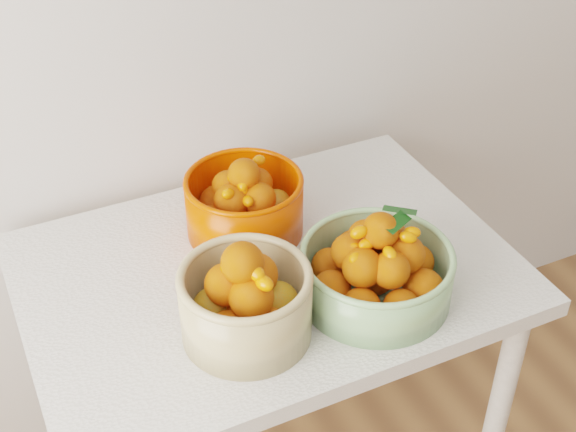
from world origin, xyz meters
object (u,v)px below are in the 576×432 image
object	(u,v)px
table	(268,301)
bowl_orange	(244,204)
bowl_cream	(246,301)
bowl_green	(376,270)

from	to	relation	value
table	bowl_orange	world-z (taller)	bowl_orange
bowl_cream	bowl_orange	world-z (taller)	bowl_cream
bowl_cream	bowl_green	distance (m)	0.27
bowl_green	bowl_orange	size ratio (longest dim) A/B	1.18
bowl_orange	bowl_cream	bearing A→B (deg)	-112.05
bowl_green	table	bearing A→B (deg)	132.26
table	bowl_green	distance (m)	0.28
table	bowl_green	bearing A→B (deg)	-47.74
table	bowl_cream	size ratio (longest dim) A/B	3.75
table	bowl_orange	bearing A→B (deg)	87.51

